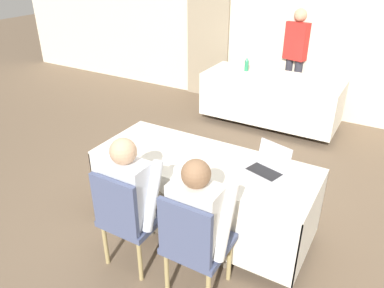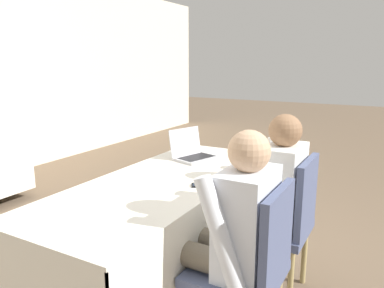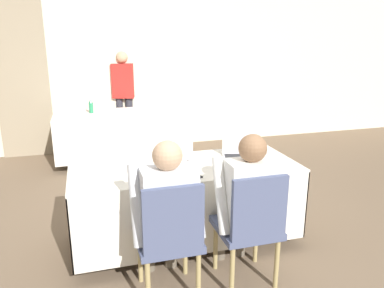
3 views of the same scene
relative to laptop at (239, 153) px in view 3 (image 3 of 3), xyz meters
The scene contains 14 objects.
ground_plane 0.96m from the laptop, behind, with size 24.00×24.00×0.00m, color brown.
wall_back 3.28m from the laptop, 99.55° to the left, with size 12.00×0.06×2.70m.
curtain_panel 3.87m from the laptop, 125.28° to the left, with size 0.77×0.04×2.65m.
conference_table_near 0.59m from the laptop, behind, with size 1.94×0.78×0.74m.
conference_table_far 2.60m from the laptop, 108.18° to the left, with size 1.94×0.78×0.74m.
laptop is the anchor object (origin of this frame).
cell_phone 0.65m from the laptop, 146.14° to the right, with size 0.12×0.14×0.01m.
paper_beside_laptop 0.07m from the laptop, 28.10° to the right, with size 0.22×0.30×0.00m.
water_bottle 2.83m from the laptop, 116.12° to the left, with size 0.06×0.06×0.22m.
chair_near_left 1.18m from the laptop, 136.81° to the right, with size 0.44×0.44×0.91m.
chair_near_right 0.87m from the laptop, 106.58° to the right, with size 0.44×0.44×0.91m.
person_checkered_shirt 1.09m from the laptop, 140.81° to the right, with size 0.50×0.52×1.17m.
person_white_shirt 0.73m from the laptop, 108.92° to the right, with size 0.50×0.52×1.17m.
person_red_shirt 3.24m from the laptop, 102.62° to the left, with size 0.38×0.28×1.59m.
Camera 3 is at (-0.79, -2.93, 1.81)m, focal length 35.00 mm.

